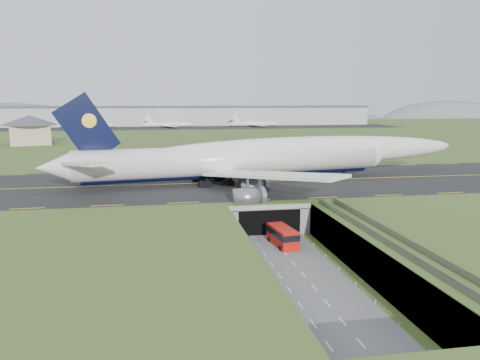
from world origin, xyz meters
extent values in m
plane|color=#3C5622|center=(0.00, 0.00, 0.00)|extent=(900.00, 900.00, 0.00)
cube|color=gray|center=(0.00, 0.00, 3.00)|extent=(800.00, 800.00, 6.00)
cube|color=slate|center=(0.00, -7.50, 0.10)|extent=(12.00, 75.00, 0.20)
cube|color=black|center=(0.00, 33.00, 6.09)|extent=(800.00, 44.00, 0.18)
cube|color=gray|center=(0.00, 19.00, 5.50)|extent=(16.00, 22.00, 1.00)
cube|color=gray|center=(-7.00, 19.00, 3.00)|extent=(2.00, 22.00, 6.00)
cube|color=gray|center=(7.00, 19.00, 3.00)|extent=(2.00, 22.00, 6.00)
cube|color=black|center=(0.00, 14.00, 2.50)|extent=(12.00, 12.00, 5.00)
cube|color=#A8A8A3|center=(0.00, 7.95, 5.60)|extent=(17.00, 0.50, 0.80)
cube|color=#A8A8A3|center=(11.00, -18.50, 5.80)|extent=(3.00, 53.00, 0.50)
cube|color=gray|center=(9.60, -18.50, 6.55)|extent=(0.06, 53.00, 1.00)
cube|color=gray|center=(12.40, -18.50, 6.55)|extent=(0.06, 53.00, 1.00)
cylinder|color=#A8A8A3|center=(11.00, -28.00, 2.80)|extent=(0.90, 0.90, 5.60)
cylinder|color=#A8A8A3|center=(11.00, -16.00, 2.80)|extent=(0.90, 0.90, 5.60)
cylinder|color=#A8A8A3|center=(11.00, -4.00, 2.80)|extent=(0.90, 0.90, 5.60)
cylinder|color=silver|center=(-2.70, 32.13, 11.55)|extent=(73.28, 17.35, 6.88)
sphere|color=silver|center=(33.45, 37.40, 11.55)|extent=(7.64, 7.64, 6.74)
cone|color=silver|center=(-42.03, 26.39, 11.55)|extent=(8.38, 7.55, 6.53)
ellipsoid|color=silver|center=(16.82, 34.97, 13.10)|extent=(84.97, 18.52, 7.22)
ellipsoid|color=black|center=(32.39, 37.24, 12.41)|extent=(5.20, 3.67, 2.41)
cylinder|color=black|center=(-2.70, 32.13, 8.87)|extent=(69.09, 12.87, 2.89)
cube|color=silver|center=(-3.05, 49.44, 10.48)|extent=(18.89, 32.69, 2.89)
cube|color=silver|center=(-36.81, 35.29, 13.16)|extent=(8.54, 12.76, 1.10)
cube|color=silver|center=(1.91, 15.43, 10.48)|extent=(25.86, 29.93, 2.89)
cube|color=silver|center=(-34.49, 19.35, 13.16)|extent=(10.90, 12.39, 1.10)
cube|color=black|center=(-35.12, 27.40, 19.61)|extent=(13.61, 2.61, 15.20)
cylinder|color=gold|center=(-34.59, 27.47, 21.22)|extent=(3.09, 1.18, 3.01)
cylinder|color=slate|center=(-3.40, 42.34, 7.15)|extent=(6.04, 4.31, 3.55)
cylinder|color=slate|center=(-10.05, 52.77, 7.15)|extent=(6.04, 4.31, 3.55)
cylinder|color=slate|center=(-0.45, 22.14, 7.15)|extent=(6.04, 4.31, 3.55)
cylinder|color=slate|center=(-3.85, 10.24, 7.15)|extent=(6.04, 4.31, 3.55)
cylinder|color=black|center=(26.22, 36.34, 6.77)|extent=(1.25, 0.70, 1.18)
cube|color=black|center=(-7.48, 31.43, 6.93)|extent=(7.46, 8.37, 1.50)
cube|color=red|center=(0.71, 1.31, 1.81)|extent=(4.00, 8.35, 3.21)
cube|color=black|center=(0.71, 1.31, 2.45)|extent=(4.08, 8.47, 1.07)
cube|color=black|center=(0.71, 1.31, 0.47)|extent=(3.72, 7.79, 0.54)
cylinder|color=black|center=(-0.33, -1.52, 0.59)|extent=(0.49, 1.00, 0.96)
cylinder|color=black|center=(-1.02, 3.79, 0.59)|extent=(0.49, 1.00, 0.96)
cylinder|color=black|center=(2.43, -1.17, 0.59)|extent=(0.49, 1.00, 0.96)
cylinder|color=black|center=(1.74, 4.15, 0.59)|extent=(0.49, 1.00, 0.96)
cube|color=#C7B590|center=(-76.72, 146.60, 10.38)|extent=(20.06, 20.06, 8.75)
cone|color=#4C4C51|center=(-76.72, 146.60, 16.94)|extent=(29.42, 29.42, 4.38)
cube|color=#B2B2B2|center=(0.00, 300.00, 13.50)|extent=(300.00, 22.00, 15.00)
cube|color=#4C4C51|center=(0.00, 300.00, 21.00)|extent=(302.00, 24.00, 1.20)
cube|color=black|center=(0.00, 270.00, 6.14)|extent=(320.00, 50.00, 0.08)
cylinder|color=silver|center=(-70.30, 275.00, 8.18)|extent=(34.00, 3.20, 3.20)
cylinder|color=silver|center=(-13.05, 275.00, 8.18)|extent=(34.00, 3.20, 3.20)
cylinder|color=silver|center=(51.80, 275.00, 8.18)|extent=(34.00, 3.20, 3.20)
ellipsoid|color=slate|center=(120.00, 430.00, -4.00)|extent=(260.00, 91.00, 44.00)
ellipsoid|color=slate|center=(320.00, 430.00, -4.00)|extent=(180.00, 63.00, 60.00)
camera|label=1|loc=(-20.30, -75.59, 25.28)|focal=35.00mm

